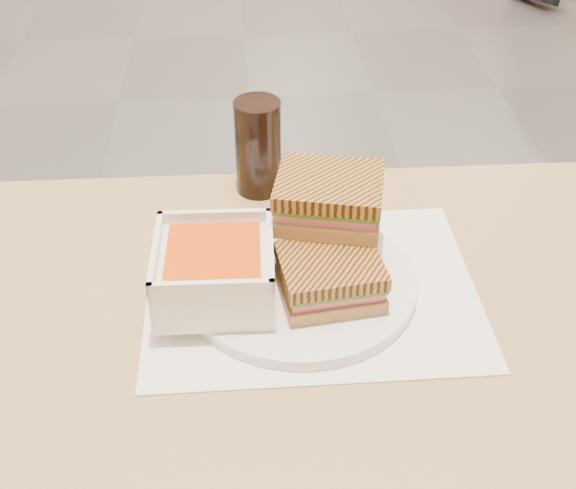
{
  "coord_description": "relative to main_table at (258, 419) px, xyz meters",
  "views": [
    {
      "loc": [
        -0.04,
        -2.64,
        1.32
      ],
      "look_at": [
        0.01,
        -2.0,
        0.82
      ],
      "focal_mm": 46.1,
      "sensor_mm": 36.0,
      "label": 1
    }
  ],
  "objects": [
    {
      "name": "cola_glass",
      "position": [
        0.02,
        0.31,
        0.18
      ],
      "size": [
        0.06,
        0.06,
        0.13
      ],
      "color": "black",
      "rests_on": "main_table"
    },
    {
      "name": "panini_lower",
      "position": [
        0.09,
        0.06,
        0.16
      ],
      "size": [
        0.12,
        0.1,
        0.05
      ],
      "color": "#AC8050",
      "rests_on": "plate"
    },
    {
      "name": "panini_upper",
      "position": [
        0.09,
        0.14,
        0.21
      ],
      "size": [
        0.14,
        0.12,
        0.05
      ],
      "color": "#AC8050",
      "rests_on": "panini_lower"
    },
    {
      "name": "plate",
      "position": [
        0.06,
        0.1,
        0.12
      ],
      "size": [
        0.27,
        0.27,
        0.01
      ],
      "color": "white",
      "rests_on": "tray_liner"
    },
    {
      "name": "main_table",
      "position": [
        0.0,
        0.0,
        0.0
      ],
      "size": [
        1.21,
        0.71,
        0.75
      ],
      "color": "#9F804E",
      "rests_on": "ground"
    },
    {
      "name": "soup_bowl",
      "position": [
        -0.04,
        0.08,
        0.16
      ],
      "size": [
        0.13,
        0.13,
        0.07
      ],
      "color": "white",
      "rests_on": "plate"
    },
    {
      "name": "tray_liner",
      "position": [
        0.07,
        0.09,
        0.11
      ],
      "size": [
        0.38,
        0.3,
        0.0
      ],
      "color": "white",
      "rests_on": "main_table"
    }
  ]
}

